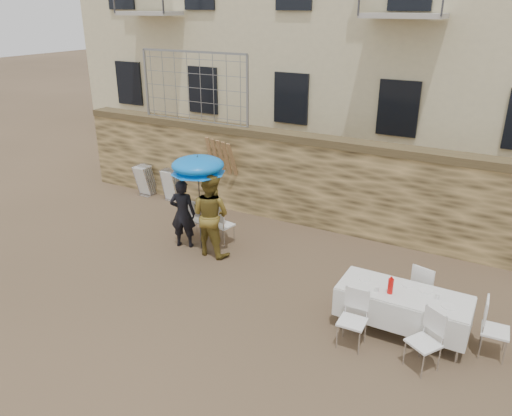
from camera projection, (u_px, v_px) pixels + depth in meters
The scene contains 17 objects.
ground at pixel (175, 319), 8.71m from camera, with size 80.00×80.00×0.00m, color brown.
stone_wall at pixel (297, 179), 12.34m from camera, with size 13.00×0.50×2.20m, color olive.
chain_link_fence at pixel (194, 88), 12.94m from camera, with size 3.20×0.06×1.80m, color gray, non-canonical shape.
man_suit at pixel (183, 214), 11.09m from camera, with size 0.58×0.38×1.58m, color black.
woman_dress at pixel (211, 215), 10.70m from camera, with size 0.90×0.70×1.84m, color olive.
umbrella at pixel (198, 168), 10.57m from camera, with size 1.18×1.18×2.00m.
couple_chair_left at pixel (198, 218), 11.65m from camera, with size 0.48×0.48×0.96m, color white, non-canonical shape.
couple_chair_right at pixel (223, 224), 11.33m from camera, with size 0.48×0.48×0.96m, color white, non-canonical shape.
banquet_table at pixel (404, 294), 8.11m from camera, with size 2.10×0.85×0.78m.
soda_bottle at pixel (390, 286), 8.01m from camera, with size 0.09×0.09×0.26m, color red.
table_chair_front_left at pixel (352, 320), 7.86m from camera, with size 0.48×0.48×0.96m, color white, non-canonical shape.
table_chair_front_right at pixel (424, 342), 7.37m from camera, with size 0.48×0.48×0.96m, color white, non-canonical shape.
table_chair_back at pixel (425, 288), 8.76m from camera, with size 0.48×0.48×0.96m, color white, non-canonical shape.
table_chair_side at pixel (496, 329), 7.65m from camera, with size 0.48×0.48×0.96m, color white, non-canonical shape.
chair_stack_left at pixel (149, 178), 14.38m from camera, with size 0.46×0.47×0.92m, color white, non-canonical shape.
chair_stack_right at pixel (174, 183), 13.97m from camera, with size 0.46×0.40×0.92m, color white, non-canonical shape.
wood_planks at pixel (223, 173), 13.10m from camera, with size 0.70×0.20×2.00m, color #A37749, non-canonical shape.
Camera 1 is at (4.81, -5.71, 5.10)m, focal length 35.00 mm.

